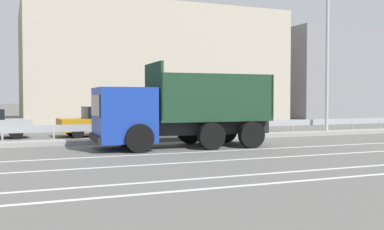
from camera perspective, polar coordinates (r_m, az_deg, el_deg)
The scene contains 14 objects.
ground_plane at distance 19.58m, azimuth 5.63°, elevation -3.60°, with size 320.00×320.00×0.00m, color #605E5B.
lane_strip_0 at distance 16.36m, azimuth 1.25°, elevation -4.71°, with size 65.23×0.16×0.01m, color silver.
lane_strip_1 at distance 14.30m, azimuth 4.95°, elevation -5.71°, with size 65.23×0.16×0.01m, color silver.
lane_strip_2 at distance 12.03m, azimuth 10.77°, elevation -7.22°, with size 65.23×0.16×0.01m, color silver.
lane_strip_3 at distance 11.07m, azimuth 14.15°, elevation -8.07°, with size 65.23×0.16×0.01m, color silver.
median_island at distance 21.66m, azimuth 2.73°, elevation -2.80°, with size 35.88×1.10×0.18m, color gray.
median_guardrail at distance 22.53m, azimuth 1.65°, elevation -1.38°, with size 65.23×0.09×0.78m.
dump_truck at distance 17.65m, azimuth -3.80°, elevation -0.21°, with size 7.11×3.01×3.33m.
median_road_sign at distance 21.52m, azimuth 2.35°, elevation 0.23°, with size 0.68×0.16×2.39m.
street_lamp_1 at distance 25.44m, azimuth 17.08°, elevation 9.66°, with size 0.71×2.61×9.58m.
parked_car_4 at distance 23.59m, azimuth -11.71°, elevation -0.81°, with size 4.09×2.12×1.53m.
parked_car_5 at distance 25.83m, azimuth 0.91°, elevation -0.42°, with size 4.22×1.94×1.63m.
background_building_1 at distance 40.90m, azimuth -5.61°, elevation 6.02°, with size 21.56×13.05×9.47m, color #B7AD99.
background_building_2 at distance 52.71m, azimuth 16.75°, elevation 4.70°, with size 15.96×14.16×8.80m, color gray.
Camera 1 is at (-9.12, -17.22, 1.95)m, focal length 42.00 mm.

